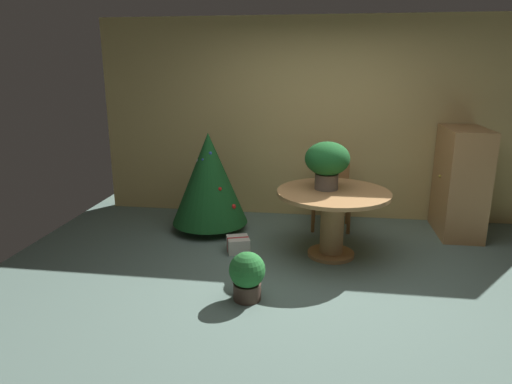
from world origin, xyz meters
The scene contains 9 objects.
ground_plane centered at (0.00, 0.00, 0.00)m, with size 6.60×6.60×0.00m, color slate.
back_wall_panel centered at (0.00, 2.20, 1.30)m, with size 6.00×0.10×2.60m, color tan.
round_dining_table centered at (0.11, 0.77, 0.51)m, with size 1.19×1.19×0.72m.
flower_vase centered at (0.03, 0.85, 1.03)m, with size 0.47×0.47×0.51m.
wooden_chair_far centered at (0.11, 1.73, 0.53)m, with size 0.48×0.41×0.92m.
holiday_tree centered at (-1.37, 1.38, 0.66)m, with size 0.93×0.93×1.22m.
gift_box_cream centered at (-0.90, 0.74, 0.08)m, with size 0.30×0.31×0.16m.
wooden_cabinet centered at (1.63, 1.70, 0.65)m, with size 0.49×0.84×1.29m.
potted_plant centered at (-0.63, -0.31, 0.23)m, with size 0.32×0.32×0.44m.
Camera 1 is at (-0.02, -3.92, 1.99)m, focal length 32.22 mm.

